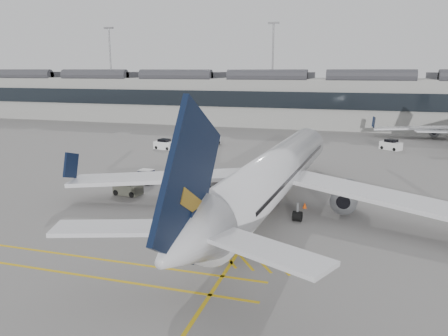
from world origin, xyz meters
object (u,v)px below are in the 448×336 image
(baggage_cart_a, at_px, (197,186))
(airliner_main, at_px, (273,175))
(belt_loader, at_px, (254,197))
(pushback_tug, at_px, (128,188))
(ramp_agent_b, at_px, (228,199))
(ramp_agent_a, at_px, (230,184))

(baggage_cart_a, bearing_deg, airliner_main, 2.51)
(belt_loader, height_order, baggage_cart_a, belt_loader)
(belt_loader, bearing_deg, pushback_tug, -163.60)
(airliner_main, xyz_separation_m, ramp_agent_b, (-4.09, -0.79, -2.52))
(baggage_cart_a, distance_m, ramp_agent_a, 3.56)
(pushback_tug, bearing_deg, ramp_agent_b, -1.34)
(airliner_main, relative_size, ramp_agent_a, 24.78)
(belt_loader, bearing_deg, baggage_cart_a, -178.30)
(airliner_main, height_order, pushback_tug, airliner_main)
(airliner_main, xyz_separation_m, ramp_agent_a, (-5.64, 5.04, -2.58))
(belt_loader, height_order, pushback_tug, belt_loader)
(baggage_cart_a, relative_size, pushback_tug, 0.67)
(belt_loader, bearing_deg, ramp_agent_a, 150.83)
(baggage_cart_a, distance_m, pushback_tug, 7.35)
(airliner_main, bearing_deg, ramp_agent_b, -165.16)
(ramp_agent_b, height_order, pushback_tug, ramp_agent_b)
(airliner_main, distance_m, baggage_cart_a, 9.68)
(ramp_agent_b, bearing_deg, airliner_main, -173.18)
(ramp_agent_a, relative_size, pushback_tug, 0.60)
(airliner_main, relative_size, ramp_agent_b, 23.04)
(airliner_main, xyz_separation_m, pushback_tug, (-15.69, 0.91, -2.79))
(pushback_tug, bearing_deg, airliner_main, 3.69)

